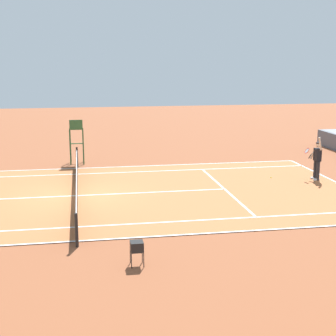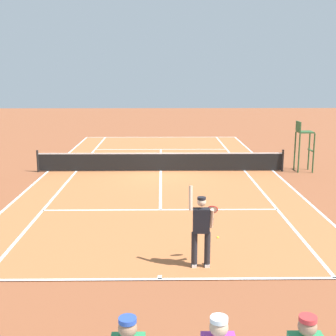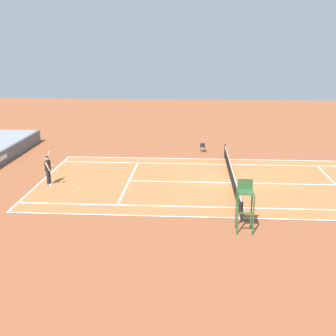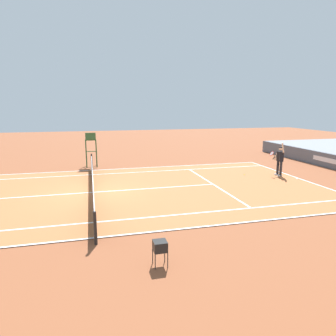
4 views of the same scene
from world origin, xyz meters
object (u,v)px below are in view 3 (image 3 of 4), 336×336
at_px(tennis_ball, 78,189).
at_px(umpire_chair, 245,199).
at_px(ball_hopper, 203,145).
at_px(tennis_player, 48,169).

height_order(tennis_ball, umpire_chair, umpire_chair).
bearing_deg(ball_hopper, tennis_player, 132.33).
relative_size(tennis_ball, umpire_chair, 0.03).
height_order(tennis_player, tennis_ball, tennis_player).
relative_size(tennis_player, tennis_ball, 30.63).
xyz_separation_m(tennis_player, tennis_ball, (-0.66, -1.98, -0.96)).
bearing_deg(ball_hopper, tennis_ball, 141.06).
bearing_deg(tennis_player, umpire_chair, -117.71).
xyz_separation_m(tennis_ball, ball_hopper, (9.35, -7.56, 0.54)).
bearing_deg(umpire_chair, ball_hopper, 6.46).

